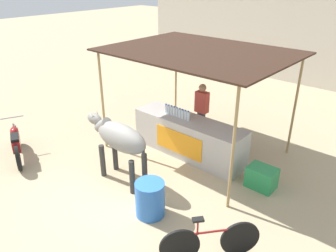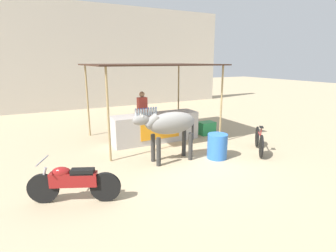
{
  "view_description": "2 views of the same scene",
  "coord_description": "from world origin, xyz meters",
  "views": [
    {
      "loc": [
        4.44,
        -3.65,
        4.26
      ],
      "look_at": [
        -0.1,
        1.52,
        1.0
      ],
      "focal_mm": 35.0,
      "sensor_mm": 36.0,
      "label": 1
    },
    {
      "loc": [
        -3.6,
        -5.76,
        2.71
      ],
      "look_at": [
        -0.29,
        0.68,
        0.91
      ],
      "focal_mm": 28.0,
      "sensor_mm": 36.0,
      "label": 2
    }
  ],
  "objects": [
    {
      "name": "stall_awning",
      "position": [
        0.0,
        2.5,
        2.5
      ],
      "size": [
        4.2,
        3.2,
        2.61
      ],
      "color": "#382319",
      "rests_on": "ground"
    },
    {
      "name": "water_bottle_row",
      "position": [
        -0.35,
        2.15,
        1.07
      ],
      "size": [
        0.79,
        0.07,
        0.25
      ],
      "color": "silver",
      "rests_on": "stall_counter"
    },
    {
      "name": "stall_counter",
      "position": [
        0.0,
        2.2,
        0.48
      ],
      "size": [
        3.0,
        0.82,
        0.96
      ],
      "color": "#B2ADA8",
      "rests_on": "ground"
    },
    {
      "name": "bicycle_leaning",
      "position": [
        2.35,
        -0.25,
        0.35
      ],
      "size": [
        1.08,
        1.32,
        0.85
      ],
      "color": "black",
      "rests_on": "ground"
    },
    {
      "name": "cooler_box",
      "position": [
        2.07,
        2.1,
        0.24
      ],
      "size": [
        0.6,
        0.44,
        0.48
      ],
      "primitive_type": "cube",
      "color": "#268C4C",
      "rests_on": "ground"
    },
    {
      "name": "motorcycle_parked",
      "position": [
        -3.11,
        -0.76,
        0.43
      ],
      "size": [
        1.68,
        0.89,
        0.9
      ],
      "color": "black",
      "rests_on": "ground"
    },
    {
      "name": "cow",
      "position": [
        -0.42,
        0.32,
        1.03
      ],
      "size": [
        1.82,
        0.54,
        1.44
      ],
      "color": "gray",
      "rests_on": "ground"
    },
    {
      "name": "building_wall_far",
      "position": [
        0.0,
        9.98,
        2.9
      ],
      "size": [
        16.0,
        0.5,
        5.8
      ],
      "primitive_type": "cube",
      "color": "beige",
      "rests_on": "ground"
    },
    {
      "name": "vendor_behind_counter",
      "position": [
        -0.17,
        2.95,
        0.85
      ],
      "size": [
        0.34,
        0.22,
        1.65
      ],
      "color": "#383842",
      "rests_on": "ground"
    },
    {
      "name": "ground_plane",
      "position": [
        0.0,
        0.0,
        0.0
      ],
      "size": [
        60.0,
        60.0,
        0.0
      ],
      "primitive_type": "plane",
      "color": "tan"
    },
    {
      "name": "water_barrel",
      "position": [
        0.88,
        -0.11,
        0.36
      ],
      "size": [
        0.57,
        0.57,
        0.71
      ],
      "primitive_type": "cylinder",
      "color": "blue",
      "rests_on": "ground"
    }
  ]
}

